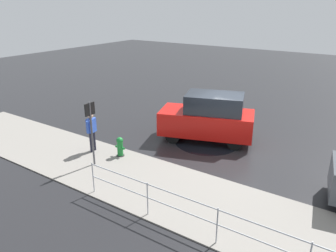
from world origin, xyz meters
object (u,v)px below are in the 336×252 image
(moving_hatchback, at_px, (208,117))
(sign_post, at_px, (91,125))
(pedestrian, at_px, (92,129))
(fire_hydrant, at_px, (120,147))

(moving_hatchback, relative_size, sign_post, 1.77)
(moving_hatchback, distance_m, sign_post, 5.03)
(pedestrian, bearing_deg, sign_post, 137.75)
(moving_hatchback, distance_m, pedestrian, 4.85)
(fire_hydrant, xyz_separation_m, sign_post, (0.32, 1.06, 1.18))
(pedestrian, relative_size, sign_post, 0.68)
(moving_hatchback, height_order, sign_post, sign_post)
(pedestrian, height_order, sign_post, sign_post)
(pedestrian, bearing_deg, fire_hydrant, -167.50)
(moving_hatchback, xyz_separation_m, sign_post, (2.36, 4.41, 0.55))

